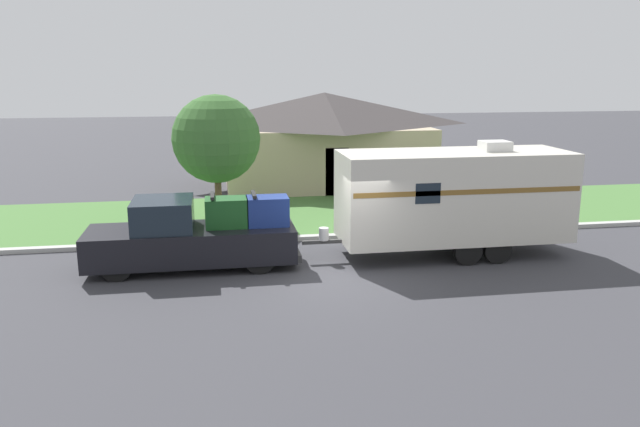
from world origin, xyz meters
The scene contains 8 objects.
ground_plane centered at (0.00, 0.00, 0.00)m, with size 120.00×120.00×0.00m, color #38383D.
curb_strip centered at (0.00, 3.75, 0.07)m, with size 80.00×0.30×0.14m.
lawn_strip centered at (0.00, 7.40, 0.01)m, with size 80.00×7.00×0.03m.
house_across_street centered at (1.87, 13.69, 2.23)m, with size 10.07×6.77×4.31m.
pickup_truck centered at (-3.96, 1.43, 0.89)m, with size 5.75×1.94×2.05m.
travel_trailer centered at (3.52, 1.43, 1.78)m, with size 7.78×2.35×3.35m.
mailbox centered at (5.52, 4.88, 1.08)m, with size 0.48×0.20×1.42m.
tree_in_yard centered at (-3.22, 6.76, 2.98)m, with size 3.10×3.10×4.53m.
Camera 1 is at (-3.31, -15.43, 5.36)m, focal length 35.00 mm.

